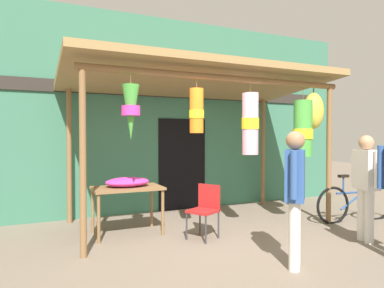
% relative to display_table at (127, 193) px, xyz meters
% --- Properties ---
extents(ground_plane, '(30.00, 30.00, 0.00)m').
position_rel_display_table_xyz_m(ground_plane, '(1.20, -0.98, -0.69)').
color(ground_plane, '#756656').
extents(shop_facade, '(9.34, 0.29, 4.15)m').
position_rel_display_table_xyz_m(shop_facade, '(1.20, 1.57, 1.38)').
color(shop_facade, '#387056').
rests_on(shop_facade, ground_plane).
extents(market_stall_canopy, '(4.87, 2.53, 2.83)m').
position_rel_display_table_xyz_m(market_stall_canopy, '(1.53, -0.01, 1.76)').
color(market_stall_canopy, brown).
rests_on(market_stall_canopy, ground_plane).
extents(display_table, '(1.12, 0.69, 0.78)m').
position_rel_display_table_xyz_m(display_table, '(0.00, 0.00, 0.00)').
color(display_table, brown).
rests_on(display_table, ground_plane).
extents(flower_heap_on_table, '(0.72, 0.51, 0.15)m').
position_rel_display_table_xyz_m(flower_heap_on_table, '(0.03, 0.03, 0.17)').
color(flower_heap_on_table, '#D13399').
rests_on(flower_heap_on_table, display_table).
extents(folding_chair, '(0.54, 0.54, 0.84)m').
position_rel_display_table_xyz_m(folding_chair, '(1.08, -0.71, -0.19)').
color(folding_chair, '#AD1E1E').
rests_on(folding_chair, ground_plane).
extents(parked_bicycle, '(1.74, 0.44, 0.92)m').
position_rel_display_table_xyz_m(parked_bicycle, '(4.16, -0.92, -0.34)').
color(parked_bicycle, black).
rests_on(parked_bicycle, ground_plane).
extents(customer_foreground, '(0.44, 0.45, 1.68)m').
position_rel_display_table_xyz_m(customer_foreground, '(1.51, -2.29, 0.31)').
color(customer_foreground, silver).
rests_on(customer_foreground, ground_plane).
extents(shopper_by_bananas, '(0.32, 0.58, 1.63)m').
position_rel_display_table_xyz_m(shopper_by_bananas, '(3.22, -1.90, 0.27)').
color(shopper_by_bananas, silver).
rests_on(shopper_by_bananas, ground_plane).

